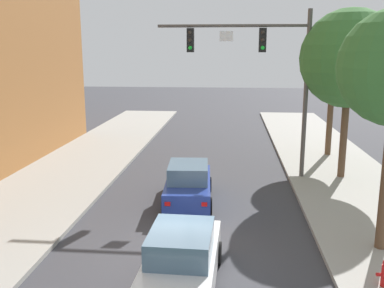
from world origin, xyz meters
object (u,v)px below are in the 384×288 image
(street_tree_third, at_px, (335,49))
(car_following_white, at_px, (182,261))
(car_lead_blue, at_px, (188,185))
(street_tree_second, at_px, (350,59))
(traffic_signal_mast, at_px, (264,63))

(street_tree_third, bearing_deg, car_following_white, -114.62)
(car_lead_blue, distance_m, street_tree_second, 9.08)
(car_lead_blue, xyz_separation_m, street_tree_third, (7.08, 8.17, 5.22))
(traffic_signal_mast, bearing_deg, car_following_white, -104.45)
(car_following_white, xyz_separation_m, street_tree_second, (6.28, 9.99, 4.80))
(car_lead_blue, bearing_deg, traffic_signal_mast, 50.42)
(street_tree_second, xyz_separation_m, street_tree_third, (0.33, 4.43, 0.42))
(street_tree_third, bearing_deg, traffic_signal_mast, -131.93)
(car_lead_blue, height_order, street_tree_second, street_tree_second)
(street_tree_third, bearing_deg, car_lead_blue, -130.90)
(traffic_signal_mast, height_order, street_tree_second, street_tree_second)
(traffic_signal_mast, relative_size, car_following_white, 1.75)
(traffic_signal_mast, distance_m, street_tree_third, 6.10)
(car_following_white, relative_size, street_tree_second, 0.57)
(car_lead_blue, bearing_deg, street_tree_second, 28.97)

